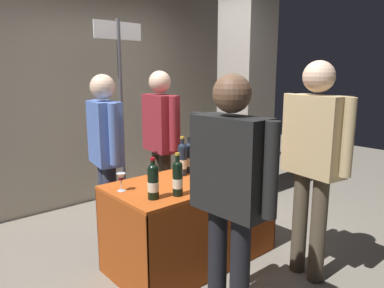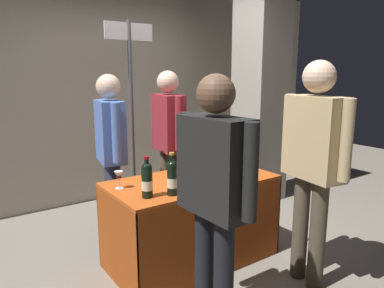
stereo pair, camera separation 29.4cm
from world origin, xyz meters
The scene contains 20 objects.
ground_plane centered at (0.00, 0.00, 0.00)m, with size 12.00×12.00×0.00m, color gray.
back_partition centered at (0.00, 2.01, 1.41)m, with size 7.37×0.12×2.82m, color #B2A893.
concrete_pillar centered at (1.63, 0.83, 1.65)m, with size 0.52×0.52×3.31m, color gray.
tasting_table centered at (0.00, 0.00, 0.50)m, with size 1.40×0.72×0.73m.
featured_wine_bottle centered at (0.01, 0.14, 0.88)m, with size 0.08×0.08×0.34m.
display_bottle_0 centered at (0.48, 0.23, 0.88)m, with size 0.07×0.07×0.34m.
display_bottle_1 centered at (0.00, -0.09, 0.87)m, with size 0.07×0.07×0.33m.
display_bottle_2 centered at (-0.35, -0.24, 0.87)m, with size 0.08×0.08×0.32m.
display_bottle_3 centered at (-0.52, -0.18, 0.86)m, with size 0.08×0.08×0.30m.
display_bottle_4 centered at (0.28, 0.00, 0.86)m, with size 0.07×0.07×0.31m.
display_bottle_5 centered at (0.35, 0.19, 0.88)m, with size 0.08×0.08×0.34m.
display_bottle_6 centered at (0.12, 0.17, 0.87)m, with size 0.07×0.07×0.32m.
wine_glass_near_vendor centered at (0.36, -0.10, 0.82)m, with size 0.07×0.07×0.13m.
wine_glass_mid centered at (-0.60, 0.12, 0.83)m, with size 0.07×0.07×0.14m.
brochure_stand centered at (0.51, 0.05, 0.80)m, with size 0.13×0.01×0.14m, color silver.
vendor_presenter centered at (0.25, 0.77, 0.98)m, with size 0.27×0.60×1.63m.
vendor_assistant centered at (-0.41, 0.72, 0.95)m, with size 0.28×0.56×1.59m.
taster_foreground_right centered at (-0.41, -0.81, 0.97)m, with size 0.23×0.63×1.60m.
taster_foreground_left centered at (0.53, -0.79, 1.03)m, with size 0.28×0.62×1.69m.
booth_signpost centered at (0.04, 1.20, 1.33)m, with size 0.54×0.04×2.15m.
Camera 1 is at (-1.89, -2.18, 1.61)m, focal length 33.50 mm.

